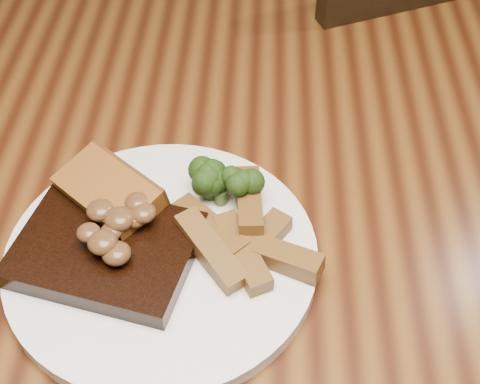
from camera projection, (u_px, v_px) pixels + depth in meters
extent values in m
cube|color=#553011|center=(234.00, 222.00, 0.70)|extent=(1.60, 0.90, 0.04)
cube|color=black|center=(360.00, 90.00, 1.33)|extent=(0.56, 0.56, 0.04)
cylinder|color=black|center=(377.00, 107.00, 1.64)|extent=(0.04, 0.04, 0.42)
cylinder|color=black|center=(247.00, 141.00, 1.56)|extent=(0.04, 0.04, 0.42)
cylinder|color=black|center=(456.00, 203.00, 1.43)|extent=(0.04, 0.04, 0.42)
cylinder|color=black|center=(310.00, 249.00, 1.34)|extent=(0.04, 0.04, 0.42)
cube|color=black|center=(440.00, 37.00, 1.03)|extent=(0.40, 0.20, 0.45)
cylinder|color=white|center=(162.00, 257.00, 0.64)|extent=(0.32, 0.32, 0.01)
cube|color=black|center=(106.00, 250.00, 0.62)|extent=(0.19, 0.16, 0.02)
cube|color=beige|center=(96.00, 303.00, 0.59)|extent=(0.13, 0.04, 0.02)
cube|color=brown|center=(111.00, 205.00, 0.66)|extent=(0.12, 0.11, 0.02)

